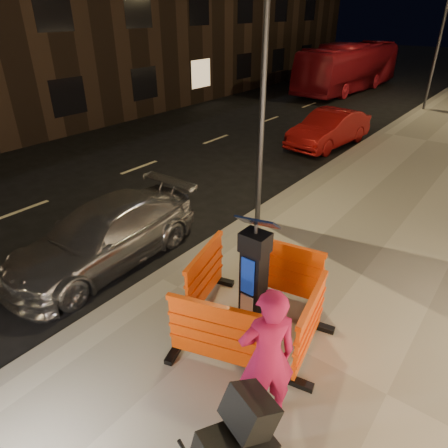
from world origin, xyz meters
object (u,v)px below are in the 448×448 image
Objects in this scene: car_silver at (108,261)px; car_red at (327,146)px; barrier_bldgside at (310,326)px; barrier_kerbside at (205,276)px; parking_kiosk at (254,277)px; bus_doubledecker at (346,91)px; man at (267,357)px; barrier_back at (284,270)px; barrier_front at (214,335)px.

car_red is at bearing 87.32° from car_silver.
barrier_bldgside is 0.34× the size of car_red.
car_silver is at bearing 77.23° from barrier_kerbside.
bus_doubledecker is (-7.26, 21.29, -1.09)m from parking_kiosk.
man is at bearing -136.49° from barrier_kerbside.
barrier_bldgside reaches higher than car_red.
barrier_back and barrier_bldgside have the same top height.
car_red is 2.09× the size of man.
barrier_back is at bearing 72.09° from barrier_front.
man is (0.02, -1.18, 0.41)m from barrier_bldgside.
car_red is (-2.33, 9.92, -0.67)m from barrier_kerbside.
car_red is at bearing 95.39° from parking_kiosk.
parking_kiosk is 10.50m from car_red.
car_silver is at bearing 168.65° from parking_kiosk.
barrier_front reaches higher than car_silver.
barrier_kerbside is 10.21m from car_red.
parking_kiosk is 3.65m from car_silver.
barrier_front is 0.34× the size of car_red.
barrier_front reaches higher than car_red.
parking_kiosk is 0.48× the size of car_red.
parking_kiosk reaches higher than car_red.
man is (4.25, -11.10, 1.09)m from car_red.
barrier_front is at bearing 124.09° from barrier_bldgside.
bus_doubledecker is at bearing 115.28° from car_red.
barrier_kerbside is (-0.95, 0.00, -0.41)m from parking_kiosk.
man reaches higher than barrier_bldgside.
bus_doubledecker is (-3.98, 11.37, 0.00)m from car_red.
parking_kiosk is 1.04m from barrier_bldgside.
barrier_back is 2.38m from man.
barrier_kerbside is at bearing 79.09° from barrier_bldgside.
barrier_back is 0.32× the size of car_silver.
car_silver is 1.07× the size of car_red.
parking_kiosk is 22.52m from bus_doubledecker.
car_red is 11.94m from man.
car_silver is (-3.48, 0.86, -0.67)m from barrier_front.
man is at bearing -31.32° from barrier_front.
bus_doubledecker is at bearing 98.49° from car_silver.
car_silver is (-3.48, -1.04, -0.67)m from barrier_back.
barrier_back is (0.00, 0.95, -0.41)m from parking_kiosk.
barrier_front is 1.00× the size of barrier_back.
barrier_bldgside is at bearing -66.55° from bus_doubledecker.
barrier_back is at bearing 15.17° from car_silver.
barrier_bldgside is at bearing -0.31° from car_silver.
barrier_back is 0.72× the size of man.
barrier_back is (0.00, 1.90, 0.00)m from barrier_front.
bus_doubledecker is at bearing 99.74° from barrier_back.
car_red is at bearing -118.63° from man.
car_silver is at bearing -63.32° from man.
bus_doubledecker reaches higher than barrier_kerbside.
barrier_back is 9.57m from car_red.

